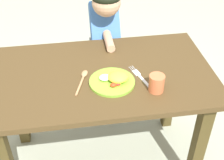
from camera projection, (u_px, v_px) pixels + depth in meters
The scene contains 7 objects.
ground_plane at pixel (102, 159), 2.12m from camera, with size 8.00×8.00×0.00m, color #AAB19A.
dining_table at pixel (100, 92), 1.75m from camera, with size 1.24×0.71×0.73m.
plate at pixel (114, 80), 1.59m from camera, with size 0.24×0.24×0.06m.
fork at pixel (141, 78), 1.63m from camera, with size 0.09×0.22×0.01m.
spoon at pixel (83, 79), 1.62m from camera, with size 0.09×0.20×0.02m.
drinking_cup at pixel (157, 83), 1.53m from camera, with size 0.08×0.08×0.09m, color #DF7045.
person at pixel (105, 47), 2.15m from camera, with size 0.19×0.45×1.05m.
Camera 1 is at (-0.14, -1.33, 1.73)m, focal length 49.54 mm.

